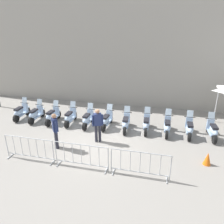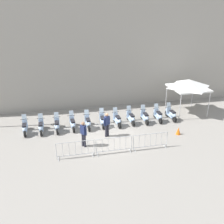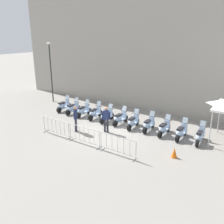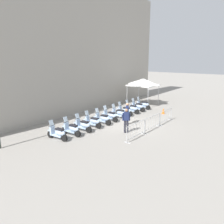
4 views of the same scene
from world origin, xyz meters
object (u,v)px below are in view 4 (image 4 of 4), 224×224
Objects in this scene: motorcycle_7 at (125,111)px; motorcycle_3 at (93,122)px; motorcycle_1 at (72,129)px; motorcycle_2 at (83,125)px; motorcycle_6 at (119,113)px; canopy_tent at (143,82)px; motorcycle_4 at (103,119)px; traffic_cone at (163,111)px; barrier_segment_1 at (153,123)px; motorcycle_10 at (143,105)px; motorcycle_0 at (58,133)px; motorcycle_9 at (138,107)px; motorcycle_8 at (132,109)px; barrier_segment_0 at (136,131)px; officer_mid_plaza at (126,119)px; motorcycle_5 at (110,116)px; officer_near_row_end at (127,112)px; barrier_segment_2 at (166,116)px.

motorcycle_3 is at bearing -179.95° from motorcycle_7.
motorcycle_2 is at bearing -0.82° from motorcycle_1.
motorcycle_6 is 6.71m from canopy_tent.
motorcycle_4 is 3.13× the size of traffic_cone.
motorcycle_3 is at bearing 119.17° from barrier_segment_1.
motorcycle_1 and motorcycle_10 have the same top height.
motorcycle_0 is 1.00× the size of motorcycle_9.
barrier_segment_1 is (5.51, -3.96, 0.07)m from motorcycle_0.
motorcycle_2 is 1.00× the size of motorcycle_4.
barrier_segment_0 is at bearing -146.54° from motorcycle_8.
motorcycle_8 is 0.77× the size of barrier_segment_1.
motorcycle_1 reaches higher than barrier_segment_0.
motorcycle_0 is 1.00× the size of officer_mid_plaza.
motorcycle_0 is 6.69m from motorcycle_6.
motorcycle_4 reaches higher than barrier_segment_1.
officer_mid_plaza is (3.81, -2.76, 0.53)m from motorcycle_0.
motorcycle_7 is 4.83m from officer_mid_plaza.
motorcycle_4 is 1.00× the size of motorcycle_7.
motorcycle_2 is 1.00× the size of motorcycle_6.
motorcycle_3 is at bearing 100.02° from officer_mid_plaza.
officer_mid_plaza reaches higher than motorcycle_2.
motorcycle_5 and motorcycle_8 have the same top height.
motorcycle_1 is 1.00× the size of motorcycle_4.
barrier_segment_0 is (-7.96, -3.80, 0.07)m from motorcycle_10.
motorcycle_4 is 2.01m from officer_near_row_end.
traffic_cone is (8.26, -2.50, -0.18)m from motorcycle_2.
barrier_segment_1 is at bearing -164.94° from traffic_cone.
traffic_cone is at bearing -79.37° from motorcycle_9.
motorcycle_4 is at bearing 157.67° from traffic_cone.
motorcycle_1 is 0.76× the size of barrier_segment_2.
traffic_cone is (2.64, 1.37, -0.25)m from barrier_segment_2.
motorcycle_7 is 1.00× the size of motorcycle_10.
barrier_segment_2 is at bearing -41.04° from motorcycle_3.
motorcycle_2 is 6.82m from barrier_segment_2.
motorcycle_5 is at bearing 89.50° from officer_near_row_end.
barrier_segment_1 is 5.16m from traffic_cone.
motorcycle_4 is at bearing -3.58° from motorcycle_3.
canopy_tent is at bearing 9.90° from motorcycle_6.
motorcycle_4 is at bearing 131.37° from barrier_segment_2.
motorcycle_3 and motorcycle_9 have the same top height.
motorcycle_8 is 0.77× the size of barrier_segment_2.
motorcycle_6 is (1.12, -0.12, 0.00)m from motorcycle_5.
motorcycle_6 is 4.52m from traffic_cone.
motorcycle_1 and motorcycle_2 have the same top height.
motorcycle_4 is at bearing -175.59° from motorcycle_5.
motorcycle_0 is 4.74m from officer_mid_plaza.
barrier_segment_2 is 4.09× the size of traffic_cone.
motorcycle_7 is 6.02m from barrier_segment_0.
motorcycle_3 is at bearing 176.42° from motorcycle_4.
motorcycle_2 is 0.59× the size of canopy_tent.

